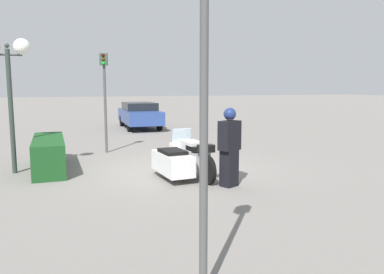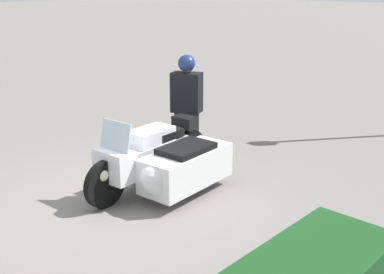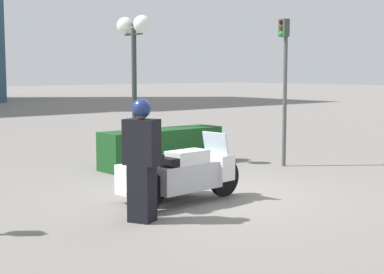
{
  "view_description": "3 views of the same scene",
  "coord_description": "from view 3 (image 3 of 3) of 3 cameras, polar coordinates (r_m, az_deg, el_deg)",
  "views": [
    {
      "loc": [
        -9.6,
        3.02,
        2.28
      ],
      "look_at": [
        -0.47,
        -0.39,
        0.97
      ],
      "focal_mm": 35.0,
      "sensor_mm": 36.0,
      "label": 1
    },
    {
      "loc": [
        3.75,
        4.74,
        2.92
      ],
      "look_at": [
        -0.89,
        0.44,
        0.91
      ],
      "focal_mm": 45.0,
      "sensor_mm": 36.0,
      "label": 2
    },
    {
      "loc": [
        -6.95,
        -7.66,
        2.2
      ],
      "look_at": [
        -0.57,
        -0.17,
        1.11
      ],
      "focal_mm": 55.0,
      "sensor_mm": 36.0,
      "label": 3
    }
  ],
  "objects": [
    {
      "name": "twin_lamp_post",
      "position": [
        14.27,
        -5.66,
        9.21
      ],
      "size": [
        0.43,
        1.13,
        3.52
      ],
      "color": "#2D3833",
      "rests_on": "ground"
    },
    {
      "name": "hedge_bush_curbside",
      "position": [
        13.77,
        -2.91,
        -1.03
      ],
      "size": [
        3.09,
        0.8,
        0.87
      ],
      "primitive_type": "cube",
      "color": "#19471E",
      "rests_on": "ground"
    },
    {
      "name": "traffic_light_near",
      "position": [
        13.78,
        8.93,
        6.41
      ],
      "size": [
        0.23,
        0.29,
        3.4
      ],
      "rotation": [
        0.0,
        0.0,
        2.86
      ],
      "color": "#4C4C4C",
      "rests_on": "ground"
    },
    {
      "name": "officer_rider",
      "position": [
        8.61,
        -4.89,
        -1.96
      ],
      "size": [
        0.48,
        0.57,
        1.82
      ],
      "rotation": [
        0.0,
        0.0,
        -2.71
      ],
      "color": "black",
      "rests_on": "ground"
    },
    {
      "name": "ground_plane",
      "position": [
        10.58,
        1.77,
        -5.66
      ],
      "size": [
        160.0,
        160.0,
        0.0
      ],
      "primitive_type": "plane",
      "color": "slate"
    },
    {
      "name": "police_motorcycle",
      "position": [
        10.04,
        -1.56,
        -3.59
      ],
      "size": [
        2.49,
        1.18,
        1.16
      ],
      "rotation": [
        0.0,
        0.0,
        0.07
      ],
      "color": "black",
      "rests_on": "ground"
    }
  ]
}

